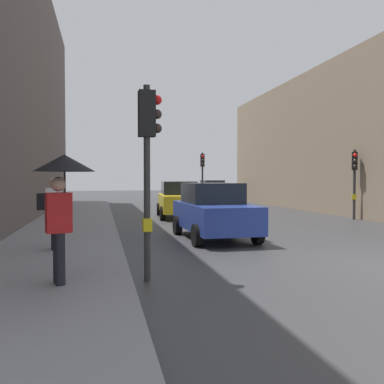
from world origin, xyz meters
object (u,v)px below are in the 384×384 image
at_px(traffic_light_far_median, 202,169).
at_px(pedestrian_with_umbrella, 63,182).
at_px(car_blue_van, 214,211).
at_px(pedestrian_with_black_backpack, 52,209).
at_px(traffic_light_mid_street, 355,171).
at_px(car_yellow_taxi, 179,200).
at_px(traffic_light_near_left, 148,147).
at_px(car_white_compact, 212,191).

relative_size(traffic_light_far_median, pedestrian_with_umbrella, 1.71).
xyz_separation_m(car_blue_van, pedestrian_with_black_backpack, (-4.64, -2.06, 0.29)).
relative_size(traffic_light_far_median, car_blue_van, 0.86).
distance_m(traffic_light_mid_street, car_yellow_taxi, 8.34).
bearing_deg(car_yellow_taxi, pedestrian_with_umbrella, -108.33).
height_order(traffic_light_near_left, pedestrian_with_black_backpack, traffic_light_near_left).
bearing_deg(traffic_light_near_left, car_white_compact, 72.83).
xyz_separation_m(car_yellow_taxi, car_white_compact, (5.16, 13.40, 0.00)).
xyz_separation_m(traffic_light_far_median, pedestrian_with_umbrella, (-7.33, -20.64, -0.68)).
bearing_deg(pedestrian_with_umbrella, car_white_compact, 70.28).
xyz_separation_m(traffic_light_near_left, pedestrian_with_umbrella, (-1.47, -0.51, -0.65)).
xyz_separation_m(traffic_light_far_median, car_blue_van, (-3.24, -15.01, -1.64)).
height_order(traffic_light_mid_street, car_yellow_taxi, traffic_light_mid_street).
bearing_deg(traffic_light_near_left, traffic_light_mid_street, 42.87).
bearing_deg(pedestrian_with_umbrella, traffic_light_mid_street, 40.61).
bearing_deg(car_yellow_taxi, traffic_light_far_median, 68.39).
distance_m(car_white_compact, car_blue_van, 21.56).
bearing_deg(traffic_light_near_left, traffic_light_far_median, 73.78).
height_order(traffic_light_far_median, car_yellow_taxi, traffic_light_far_median).
bearing_deg(traffic_light_far_median, car_blue_van, -102.18).
distance_m(car_white_compact, pedestrian_with_black_backpack, 25.05).
distance_m(car_yellow_taxi, pedestrian_with_black_backpack, 10.72).
bearing_deg(car_white_compact, car_blue_van, -104.54).
height_order(car_yellow_taxi, pedestrian_with_black_backpack, pedestrian_with_black_backpack).
bearing_deg(traffic_light_mid_street, car_blue_van, -149.35).
height_order(traffic_light_mid_street, pedestrian_with_black_backpack, traffic_light_mid_street).
distance_m(traffic_light_far_median, car_yellow_taxi, 8.27).
height_order(car_white_compact, pedestrian_with_black_backpack, pedestrian_with_black_backpack).
relative_size(traffic_light_mid_street, car_blue_van, 0.76).
bearing_deg(pedestrian_with_black_backpack, pedestrian_with_umbrella, -81.22).
relative_size(traffic_light_far_median, pedestrian_with_black_backpack, 2.06).
distance_m(traffic_light_mid_street, car_white_compact, 16.39).
xyz_separation_m(pedestrian_with_umbrella, pedestrian_with_black_backpack, (-0.55, 3.57, -0.68)).
xyz_separation_m(traffic_light_near_left, car_blue_van, (2.62, 5.12, -1.61)).
height_order(car_yellow_taxi, car_white_compact, same).
xyz_separation_m(traffic_light_near_left, pedestrian_with_black_backpack, (-2.02, 3.06, -1.33)).
bearing_deg(pedestrian_with_umbrella, traffic_light_near_left, 19.01).
bearing_deg(car_white_compact, traffic_light_near_left, -107.17).
bearing_deg(car_blue_van, traffic_light_mid_street, 30.65).
bearing_deg(pedestrian_with_black_backpack, car_white_compact, 66.34).
bearing_deg(traffic_light_far_median, pedestrian_with_black_backpack, -114.77).
height_order(traffic_light_mid_street, car_blue_van, traffic_light_mid_street).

